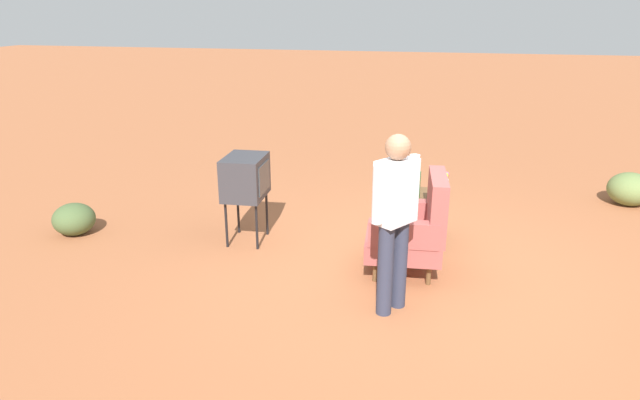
{
  "coord_description": "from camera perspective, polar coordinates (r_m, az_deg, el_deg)",
  "views": [
    {
      "loc": [
        5.3,
        0.24,
        2.64
      ],
      "look_at": [
        -0.26,
        -1.05,
        0.65
      ],
      "focal_mm": 31.3,
      "sensor_mm": 36.0,
      "label": 1
    }
  ],
  "objects": [
    {
      "name": "tv_on_stand",
      "position": [
        6.44,
        -7.63,
        2.29
      ],
      "size": [
        0.62,
        0.48,
        1.03
      ],
      "color": "black",
      "rests_on": "ground"
    },
    {
      "name": "shrub_lone",
      "position": [
        7.4,
        -23.85,
        -1.8
      ],
      "size": [
        0.5,
        0.5,
        0.39
      ],
      "primitive_type": "ellipsoid",
      "color": "#475B33",
      "rests_on": "ground"
    },
    {
      "name": "ground_plane",
      "position": [
        5.93,
        9.47,
        -7.5
      ],
      "size": [
        60.0,
        60.0,
        0.0
      ],
      "primitive_type": "plane",
      "color": "#A05B38"
    },
    {
      "name": "soda_can_red",
      "position": [
        6.44,
        12.2,
        0.77
      ],
      "size": [
        0.07,
        0.07,
        0.12
      ],
      "primitive_type": "cylinder",
      "color": "red",
      "rests_on": "side_table"
    },
    {
      "name": "flower_vase",
      "position": [
        6.52,
        12.63,
        1.77
      ],
      "size": [
        0.15,
        0.1,
        0.27
      ],
      "color": "silver",
      "rests_on": "side_table"
    },
    {
      "name": "soda_can_blue",
      "position": [
        6.36,
        11.47,
        0.61
      ],
      "size": [
        0.07,
        0.07,
        0.12
      ],
      "primitive_type": "cylinder",
      "color": "blue",
      "rests_on": "side_table"
    },
    {
      "name": "bottle_tall_amber",
      "position": [
        6.48,
        8.88,
        1.92
      ],
      "size": [
        0.07,
        0.07,
        0.3
      ],
      "primitive_type": "cylinder",
      "color": "brown",
      "rests_on": "side_table"
    },
    {
      "name": "shrub_far",
      "position": [
        8.88,
        29.12,
        0.99
      ],
      "size": [
        0.59,
        0.59,
        0.46
      ],
      "primitive_type": "ellipsoid",
      "color": "olive",
      "rests_on": "ground"
    },
    {
      "name": "bottle_wine_green",
      "position": [
        6.31,
        9.9,
        1.5
      ],
      "size": [
        0.07,
        0.07,
        0.32
      ],
      "primitive_type": "cylinder",
      "color": "#1E5623",
      "rests_on": "side_table"
    },
    {
      "name": "person_standing",
      "position": [
        4.87,
        7.66,
        -1.39
      ],
      "size": [
        0.49,
        0.38,
        1.64
      ],
      "color": "#2D3347",
      "rests_on": "ground"
    },
    {
      "name": "armchair",
      "position": [
        5.79,
        9.54,
        -2.78
      ],
      "size": [
        0.84,
        0.84,
        1.06
      ],
      "color": "brown",
      "rests_on": "ground"
    },
    {
      "name": "side_table",
      "position": [
        6.55,
        10.53,
        -0.13
      ],
      "size": [
        0.56,
        0.56,
        0.59
      ],
      "color": "black",
      "rests_on": "ground"
    }
  ]
}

